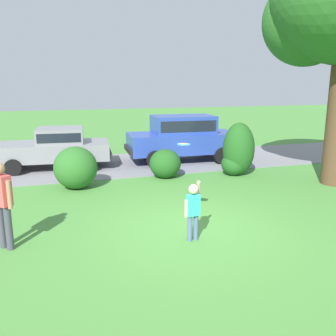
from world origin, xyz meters
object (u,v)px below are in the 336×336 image
object	(u,v)px
parked_suv	(183,136)
frisbee	(184,144)
adult_onlooker	(2,201)
parked_sedan	(55,147)
child_thrower	(193,208)

from	to	relation	value
parked_suv	frisbee	bearing A→B (deg)	-109.70
parked_suv	adult_onlooker	size ratio (longest dim) A/B	2.75
parked_sedan	frisbee	size ratio (longest dim) A/B	16.12
adult_onlooker	parked_suv	bearing A→B (deg)	47.81
parked_sedan	adult_onlooker	size ratio (longest dim) A/B	2.60
parked_suv	frisbee	world-z (taller)	frisbee
parked_suv	child_thrower	xyz separation A→B (m)	(-2.47, -7.51, -0.36)
child_thrower	adult_onlooker	bearing A→B (deg)	168.51
parked_suv	adult_onlooker	bearing A→B (deg)	-132.19
parked_sedan	parked_suv	xyz separation A→B (m)	(5.10, -0.27, 0.23)
parked_suv	adult_onlooker	world-z (taller)	parked_suv
frisbee	adult_onlooker	distance (m)	3.77
parked_sedan	parked_suv	world-z (taller)	parked_suv
parked_suv	adult_onlooker	distance (m)	9.13
parked_sedan	adult_onlooker	bearing A→B (deg)	-98.37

